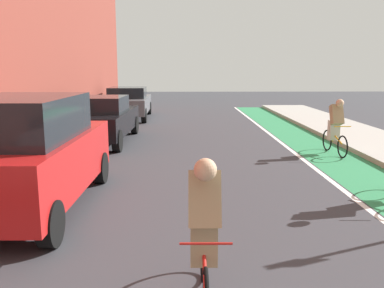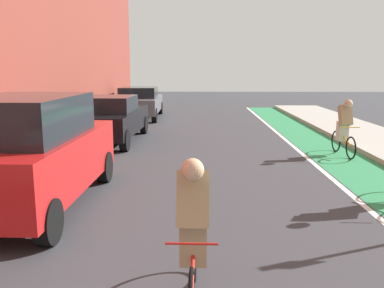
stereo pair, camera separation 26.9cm
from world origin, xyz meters
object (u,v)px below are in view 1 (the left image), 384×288
parked_suv_red (27,152)px  parked_sedan_black (102,119)px  parked_sedan_gray (128,102)px  cyclist_mid (204,232)px  cyclist_far (335,126)px

parked_suv_red → parked_sedan_black: (-0.00, 6.64, -0.23)m
parked_sedan_gray → cyclist_mid: size_ratio=2.74×
parked_suv_red → parked_sedan_gray: 13.16m
parked_sedan_black → parked_sedan_gray: size_ratio=0.97×
parked_sedan_black → parked_suv_red: bearing=-90.0°
parked_sedan_black → cyclist_mid: (2.90, -9.67, 0.02)m
cyclist_far → parked_suv_red: bearing=-147.2°
parked_sedan_black → cyclist_mid: size_ratio=2.66×
parked_sedan_black → cyclist_mid: cyclist_mid is taller
parked_sedan_black → cyclist_mid: bearing=-73.3°
parked_sedan_black → parked_sedan_gray: (0.00, 6.52, 0.00)m
parked_suv_red → cyclist_mid: bearing=-46.2°
parked_suv_red → parked_sedan_black: 6.64m
parked_suv_red → cyclist_far: 8.36m
parked_suv_red → parked_sedan_gray: bearing=90.0°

